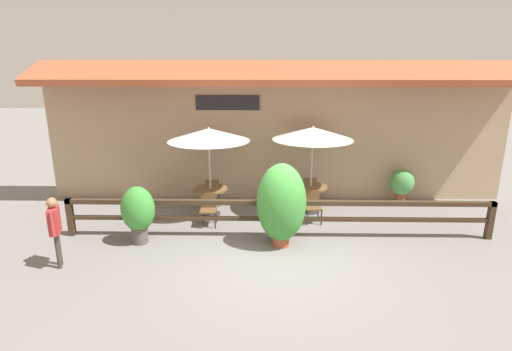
{
  "coord_description": "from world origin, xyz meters",
  "views": [
    {
      "loc": [
        -0.37,
        -8.05,
        4.14
      ],
      "look_at": [
        -0.56,
        1.61,
        1.42
      ],
      "focal_mm": 28.0,
      "sensor_mm": 36.0,
      "label": 1
    }
  ],
  "objects_px": {
    "potted_plant_broad_leaf": "(138,211)",
    "potted_plant_small_flowering": "(402,183)",
    "patio_umbrella_near": "(209,135)",
    "pedestrian": "(55,223)",
    "chair_near_wallside": "(213,191)",
    "dining_table_near": "(211,193)",
    "dining_table_middle": "(311,191)",
    "chair_middle_wallside": "(308,189)",
    "chair_near_streetside": "(208,208)",
    "patio_umbrella_middle": "(313,133)",
    "chair_middle_streetside": "(313,205)",
    "potted_plant_tall_tropical": "(281,204)"
  },
  "relations": [
    {
      "from": "patio_umbrella_near",
      "to": "pedestrian",
      "type": "distance_m",
      "value": 4.36
    },
    {
      "from": "chair_middle_wallside",
      "to": "potted_plant_small_flowering",
      "type": "xyz_separation_m",
      "value": [
        2.81,
        0.01,
        0.18
      ]
    },
    {
      "from": "patio_umbrella_near",
      "to": "chair_near_wallside",
      "type": "height_order",
      "value": "patio_umbrella_near"
    },
    {
      "from": "dining_table_near",
      "to": "patio_umbrella_middle",
      "type": "height_order",
      "value": "patio_umbrella_middle"
    },
    {
      "from": "chair_near_wallside",
      "to": "potted_plant_broad_leaf",
      "type": "distance_m",
      "value": 3.01
    },
    {
      "from": "dining_table_middle",
      "to": "chair_middle_streetside",
      "type": "relative_size",
      "value": 1.13
    },
    {
      "from": "potted_plant_tall_tropical",
      "to": "potted_plant_broad_leaf",
      "type": "distance_m",
      "value": 3.36
    },
    {
      "from": "potted_plant_tall_tropical",
      "to": "chair_near_streetside",
      "type": "bearing_deg",
      "value": 146.82
    },
    {
      "from": "chair_middle_wallside",
      "to": "pedestrian",
      "type": "xyz_separation_m",
      "value": [
        -5.65,
        -4.08,
        0.52
      ]
    },
    {
      "from": "patio_umbrella_near",
      "to": "potted_plant_tall_tropical",
      "type": "distance_m",
      "value": 3.0
    },
    {
      "from": "patio_umbrella_middle",
      "to": "pedestrian",
      "type": "height_order",
      "value": "patio_umbrella_middle"
    },
    {
      "from": "dining_table_near",
      "to": "dining_table_middle",
      "type": "bearing_deg",
      "value": 5.32
    },
    {
      "from": "potted_plant_small_flowering",
      "to": "chair_near_wallside",
      "type": "bearing_deg",
      "value": -177.36
    },
    {
      "from": "patio_umbrella_near",
      "to": "chair_middle_streetside",
      "type": "distance_m",
      "value": 3.38
    },
    {
      "from": "potted_plant_tall_tropical",
      "to": "potted_plant_small_flowering",
      "type": "bearing_deg",
      "value": 38.33
    },
    {
      "from": "patio_umbrella_middle",
      "to": "chair_middle_streetside",
      "type": "height_order",
      "value": "patio_umbrella_middle"
    },
    {
      "from": "potted_plant_broad_leaf",
      "to": "potted_plant_small_flowering",
      "type": "relative_size",
      "value": 1.29
    },
    {
      "from": "patio_umbrella_near",
      "to": "chair_near_streetside",
      "type": "relative_size",
      "value": 2.97
    },
    {
      "from": "chair_near_wallside",
      "to": "chair_middle_streetside",
      "type": "relative_size",
      "value": 1.0
    },
    {
      "from": "dining_table_near",
      "to": "potted_plant_small_flowering",
      "type": "distance_m",
      "value": 5.75
    },
    {
      "from": "chair_middle_wallside",
      "to": "pedestrian",
      "type": "relative_size",
      "value": 0.55
    },
    {
      "from": "chair_near_streetside",
      "to": "dining_table_middle",
      "type": "distance_m",
      "value": 2.97
    },
    {
      "from": "chair_middle_streetside",
      "to": "potted_plant_small_flowering",
      "type": "distance_m",
      "value": 3.22
    },
    {
      "from": "patio_umbrella_middle",
      "to": "pedestrian",
      "type": "xyz_separation_m",
      "value": [
        -5.63,
        -3.34,
        -1.3
      ]
    },
    {
      "from": "potted_plant_broad_leaf",
      "to": "potted_plant_small_flowering",
      "type": "bearing_deg",
      "value": 22.19
    },
    {
      "from": "chair_middle_streetside",
      "to": "potted_plant_small_flowering",
      "type": "xyz_separation_m",
      "value": [
        2.85,
        1.49,
        0.18
      ]
    },
    {
      "from": "dining_table_near",
      "to": "chair_middle_wallside",
      "type": "distance_m",
      "value": 3.03
    },
    {
      "from": "chair_near_wallside",
      "to": "chair_middle_wallside",
      "type": "bearing_deg",
      "value": -175.87
    },
    {
      "from": "patio_umbrella_middle",
      "to": "chair_middle_streetside",
      "type": "xyz_separation_m",
      "value": [
        -0.02,
        -0.74,
        -1.82
      ]
    },
    {
      "from": "chair_near_streetside",
      "to": "dining_table_middle",
      "type": "height_order",
      "value": "chair_near_streetside"
    },
    {
      "from": "potted_plant_tall_tropical",
      "to": "potted_plant_broad_leaf",
      "type": "height_order",
      "value": "potted_plant_tall_tropical"
    },
    {
      "from": "dining_table_middle",
      "to": "chair_middle_wallside",
      "type": "bearing_deg",
      "value": 88.02
    },
    {
      "from": "dining_table_near",
      "to": "potted_plant_tall_tropical",
      "type": "height_order",
      "value": "potted_plant_tall_tropical"
    },
    {
      "from": "chair_middle_wallside",
      "to": "chair_near_streetside",
      "type": "bearing_deg",
      "value": 21.39
    },
    {
      "from": "dining_table_middle",
      "to": "chair_middle_wallside",
      "type": "relative_size",
      "value": 1.13
    },
    {
      "from": "patio_umbrella_middle",
      "to": "dining_table_middle",
      "type": "distance_m",
      "value": 1.66
    },
    {
      "from": "chair_middle_wallside",
      "to": "dining_table_near",
      "type": "bearing_deg",
      "value": 8.88
    },
    {
      "from": "dining_table_near",
      "to": "chair_near_streetside",
      "type": "distance_m",
      "value": 0.77
    },
    {
      "from": "patio_umbrella_middle",
      "to": "chair_middle_wallside",
      "type": "distance_m",
      "value": 1.96
    },
    {
      "from": "potted_plant_tall_tropical",
      "to": "chair_near_wallside",
      "type": "bearing_deg",
      "value": 125.42
    },
    {
      "from": "chair_middle_wallside",
      "to": "potted_plant_small_flowering",
      "type": "height_order",
      "value": "potted_plant_small_flowering"
    },
    {
      "from": "potted_plant_broad_leaf",
      "to": "potted_plant_small_flowering",
      "type": "distance_m",
      "value": 7.69
    },
    {
      "from": "chair_near_streetside",
      "to": "chair_near_wallside",
      "type": "xyz_separation_m",
      "value": [
        -0.07,
        1.5,
        0.0
      ]
    },
    {
      "from": "chair_near_wallside",
      "to": "dining_table_middle",
      "type": "relative_size",
      "value": 0.89
    },
    {
      "from": "patio_umbrella_near",
      "to": "dining_table_near",
      "type": "relative_size",
      "value": 2.63
    },
    {
      "from": "patio_umbrella_near",
      "to": "dining_table_middle",
      "type": "xyz_separation_m",
      "value": [
        2.83,
        0.26,
        -1.66
      ]
    },
    {
      "from": "potted_plant_broad_leaf",
      "to": "dining_table_near",
      "type": "bearing_deg",
      "value": 52.43
    },
    {
      "from": "chair_near_wallside",
      "to": "potted_plant_small_flowering",
      "type": "relative_size",
      "value": 0.77
    },
    {
      "from": "dining_table_middle",
      "to": "potted_plant_broad_leaf",
      "type": "xyz_separation_m",
      "value": [
        -4.28,
        -2.15,
        0.18
      ]
    },
    {
      "from": "patio_umbrella_near",
      "to": "pedestrian",
      "type": "xyz_separation_m",
      "value": [
        -2.8,
        -3.07,
        -1.3
      ]
    }
  ]
}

